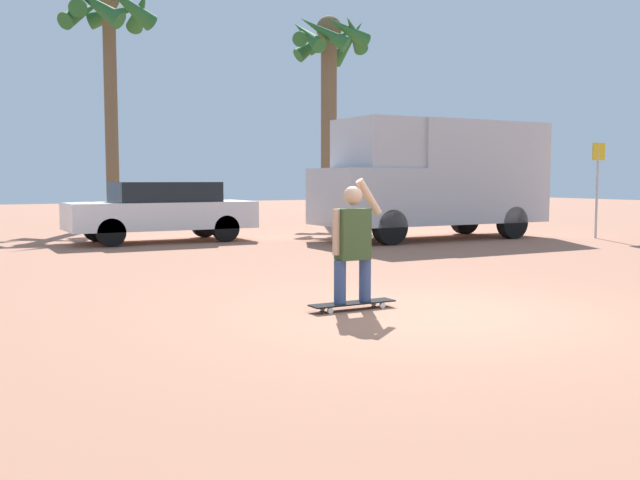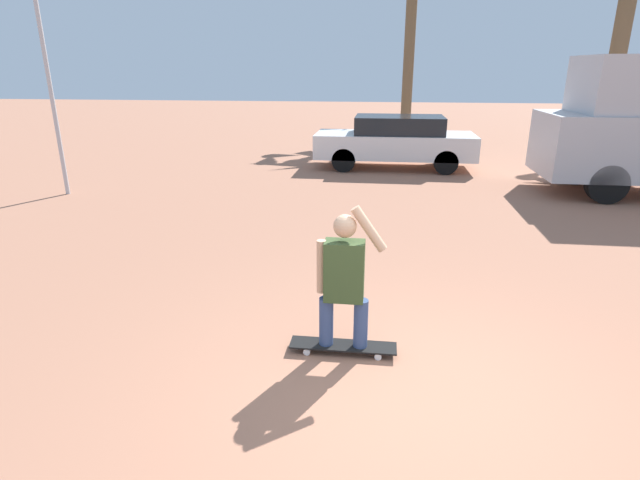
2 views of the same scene
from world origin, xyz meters
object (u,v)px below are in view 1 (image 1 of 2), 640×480
Objects in this scene: palm_tree_near_van at (329,63)px; camper_van at (436,175)px; street_sign at (598,177)px; parked_car_white at (162,210)px; skateboard at (352,303)px; palm_tree_center_background at (108,32)px; person_skateboarder at (353,238)px.

camper_van is at bearing -98.77° from palm_tree_near_van.
camper_van is 4.15m from street_sign.
camper_van is at bearing -21.20° from parked_car_white.
parked_car_white is at bearing 86.37° from skateboard.
palm_tree_center_background is (-5.88, 10.10, 4.76)m from camper_van.
camper_van reaches higher than skateboard.
skateboard is 0.18× the size of camper_van.
parked_car_white is at bearing -145.47° from palm_tree_near_van.
camper_van is 0.77× the size of palm_tree_center_background.
parked_car_white is 10.99m from street_sign.
palm_tree_near_van is 7.52m from palm_tree_center_background.
palm_tree_center_background is (1.12, 17.57, 5.54)m from person_skateboarder.
parked_car_white is at bearing 156.74° from street_sign.
palm_tree_near_van reaches higher than street_sign.
street_sign reaches higher than person_skateboarder.
street_sign is at bearing 27.64° from person_skateboarder.
palm_tree_near_van is 10.63m from street_sign.
palm_tree_near_van is at bearing 104.85° from street_sign.
palm_tree_near_van reaches higher than person_skateboarder.
skateboard is at bearing -93.63° from parked_car_white.
palm_tree_center_background is (0.49, 7.63, 5.61)m from parked_car_white.
street_sign is (10.07, -4.33, 0.79)m from parked_car_white.
skateboard is 18.70m from palm_tree_center_background.
camper_van is at bearing -59.80° from palm_tree_center_background.
skateboard is 18.06m from palm_tree_near_van.
palm_tree_center_background is 16.07m from street_sign.
street_sign is at bearing 27.64° from skateboard.
person_skateboarder is 0.20× the size of palm_tree_near_van.
palm_tree_center_background is at bearing 86.35° from parked_car_white.
palm_tree_near_van reaches higher than camper_van.
palm_tree_center_background is (1.12, 17.57, 6.30)m from skateboard.
palm_tree_near_van is at bearing -19.03° from palm_tree_center_background.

